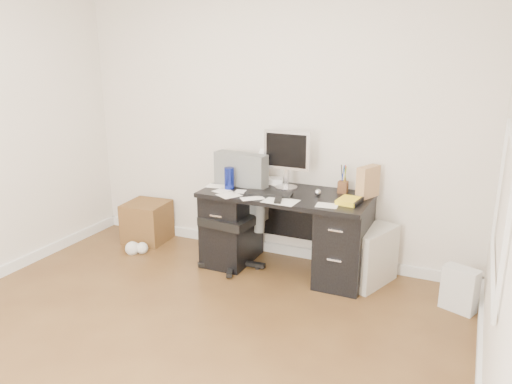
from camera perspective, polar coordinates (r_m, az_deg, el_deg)
ground at (r=3.59m, az=-11.52°, el=-18.03°), size 4.00×4.00×0.00m
room_shell at (r=3.01m, az=-12.47°, el=9.25°), size 4.02×4.02×2.71m
desk at (r=4.58m, az=3.39°, el=-4.29°), size 1.50×0.70×0.75m
loose_papers at (r=4.50m, az=0.85°, el=0.05°), size 1.10×0.60×0.00m
lcd_monitor at (r=4.53m, az=3.53°, el=3.71°), size 0.44×0.25×0.55m
keyboard at (r=4.40m, az=1.46°, el=-0.19°), size 0.43×0.19×0.02m
computer_mouse at (r=4.40m, az=7.07°, el=-0.05°), size 0.07×0.07×0.06m
travel_mug at (r=4.57m, az=-3.08°, el=1.58°), size 0.11×0.11×0.20m
white_binder at (r=4.79m, az=0.78°, el=2.94°), size 0.20×0.29×0.31m
magazine_file at (r=4.41m, az=12.68°, el=1.14°), size 0.20×0.26×0.27m
pen_cup at (r=4.51m, az=9.95°, el=1.46°), size 0.11×0.11×0.25m
yellow_book at (r=4.24m, az=10.62°, el=-1.01°), size 0.20×0.24×0.04m
paper_remote at (r=4.22m, az=2.83°, el=-0.92°), size 0.30×0.24×0.02m
office_chair at (r=4.64m, az=-2.81°, el=-2.34°), size 0.66×0.66×1.06m
pc_tower at (r=4.48m, az=13.15°, el=-7.21°), size 0.39×0.55×0.51m
shopping_bag at (r=4.29m, az=22.25°, el=-10.24°), size 0.32×0.27×0.36m
wicker_basket at (r=5.46m, az=-12.34°, el=-3.33°), size 0.45×0.45×0.42m
desk_printer at (r=5.05m, az=-1.86°, el=-6.07°), size 0.33×0.28×0.18m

